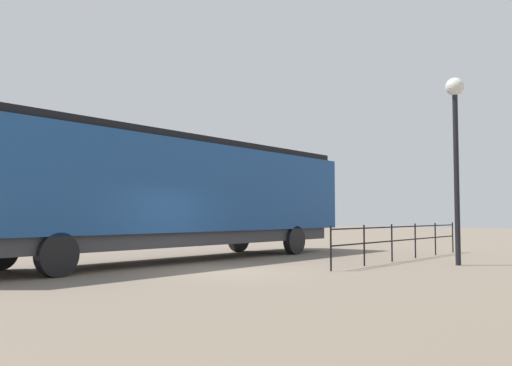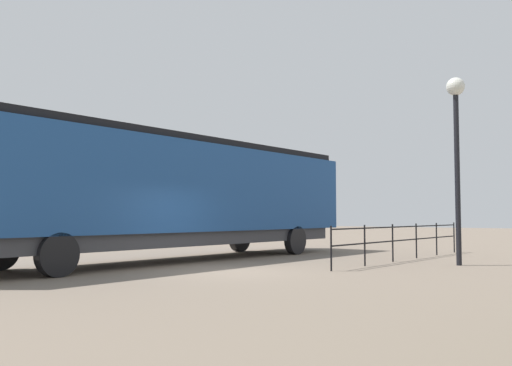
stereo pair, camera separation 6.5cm
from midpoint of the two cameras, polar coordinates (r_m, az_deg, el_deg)
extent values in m
plane|color=#756656|center=(15.35, -3.01, -8.96)|extent=(120.00, 120.00, 0.00)
cube|color=navy|center=(19.04, -8.31, -0.53)|extent=(3.13, 16.23, 2.85)
cube|color=black|center=(24.45, 3.80, -2.17)|extent=(3.00, 2.07, 2.00)
cube|color=black|center=(19.18, -8.27, 4.09)|extent=(2.81, 15.58, 0.24)
cube|color=#38383D|center=(19.03, -8.35, -5.50)|extent=(2.81, 14.93, 0.45)
cylinder|color=black|center=(23.80, -1.59, -5.63)|extent=(0.30, 1.10, 1.10)
cylinder|color=black|center=(22.11, 4.09, -5.80)|extent=(0.30, 1.10, 1.10)
cylinder|color=black|center=(14.71, -19.37, -6.87)|extent=(0.30, 1.10, 1.10)
cylinder|color=black|center=(18.30, 19.82, 0.49)|extent=(0.16, 0.16, 5.33)
sphere|color=silver|center=(18.69, 19.64, 9.18)|extent=(0.56, 0.56, 0.56)
cube|color=black|center=(19.95, 14.92, -4.30)|extent=(0.04, 9.85, 0.04)
cube|color=black|center=(19.97, 14.94, -5.60)|extent=(0.04, 9.85, 0.04)
cylinder|color=black|center=(15.57, 7.74, -6.58)|extent=(0.05, 0.05, 1.23)
cylinder|color=black|center=(17.30, 11.06, -6.22)|extent=(0.05, 0.05, 1.23)
cylinder|color=black|center=(19.07, 13.77, -5.91)|extent=(0.05, 0.05, 1.23)
cylinder|color=black|center=(20.88, 16.01, -5.65)|extent=(0.05, 0.05, 1.23)
cylinder|color=black|center=(22.71, 17.89, -5.42)|extent=(0.05, 0.05, 1.23)
cylinder|color=black|center=(24.57, 19.49, -5.22)|extent=(0.05, 0.05, 1.23)
camera|label=1|loc=(0.03, -89.87, -0.01)|focal=39.51mm
camera|label=2|loc=(0.03, 90.13, 0.01)|focal=39.51mm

